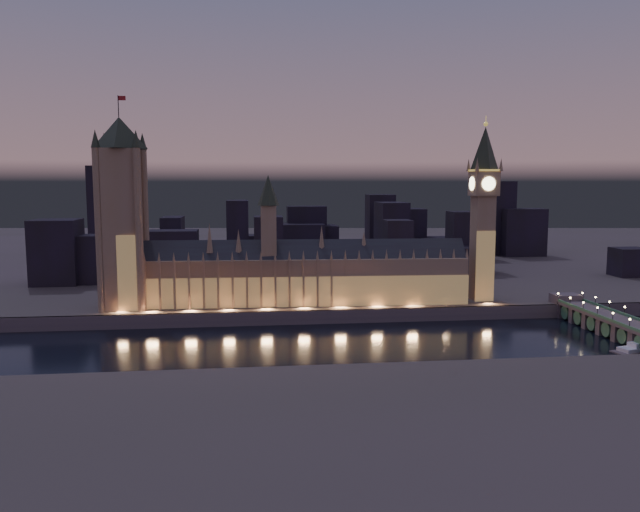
{
  "coord_description": "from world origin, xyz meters",
  "views": [
    {
      "loc": [
        -37.75,
        -311.4,
        82.09
      ],
      "look_at": [
        5.0,
        55.0,
        38.0
      ],
      "focal_mm": 35.0,
      "sensor_mm": 36.0,
      "label": 1
    }
  ],
  "objects": [
    {
      "name": "city_backdrop",
      "position": [
        30.76,
        246.4,
        31.35
      ],
      "size": [
        465.52,
        215.63,
        88.83
      ],
      "color": "black",
      "rests_on": "north_bank"
    },
    {
      "name": "north_bank",
      "position": [
        0.0,
        520.0,
        4.0
      ],
      "size": [
        2000.0,
        960.0,
        8.0
      ],
      "primitive_type": "cube",
      "color": "#403C2F",
      "rests_on": "ground"
    },
    {
      "name": "embankment_wall",
      "position": [
        0.0,
        41.0,
        4.0
      ],
      "size": [
        2000.0,
        2.5,
        8.0
      ],
      "primitive_type": "cube",
      "color": "#574650",
      "rests_on": "ground"
    },
    {
      "name": "palace_of_westminster",
      "position": [
        -6.11,
        61.75,
        26.37
      ],
      "size": [
        202.0,
        27.31,
        78.0
      ],
      "color": "#936F4B",
      "rests_on": "north_bank"
    },
    {
      "name": "ground_plane",
      "position": [
        0.0,
        0.0,
        0.0
      ],
      "size": [
        2000.0,
        2000.0,
        0.0
      ],
      "primitive_type": "plane",
      "color": "black",
      "rests_on": "ground"
    },
    {
      "name": "victoria_tower",
      "position": [
        -110.0,
        61.92,
        69.0
      ],
      "size": [
        31.68,
        31.68,
        122.87
      ],
      "color": "#936F4B",
      "rests_on": "north_bank"
    },
    {
      "name": "elizabeth_tower",
      "position": [
        108.0,
        61.93,
        71.71
      ],
      "size": [
        18.0,
        18.0,
        114.08
      ],
      "color": "#936F4B",
      "rests_on": "north_bank"
    },
    {
      "name": "westminster_bridge",
      "position": [
        155.9,
        -3.46,
        6.0
      ],
      "size": [
        16.6,
        113.0,
        15.9
      ],
      "color": "#574650",
      "rests_on": "ground"
    }
  ]
}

